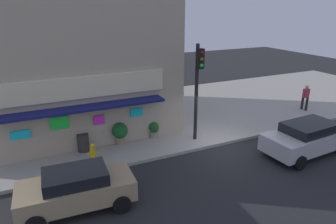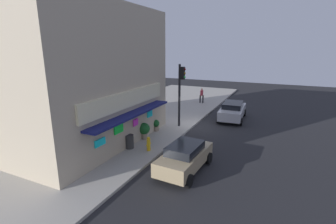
# 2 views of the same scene
# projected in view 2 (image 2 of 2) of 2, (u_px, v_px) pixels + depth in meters

# --- Properties ---
(ground_plane) EXTENTS (58.20, 58.20, 0.00)m
(ground_plane) POSITION_uv_depth(u_px,v_px,m) (195.00, 126.00, 20.34)
(ground_plane) COLOR #232326
(sidewalk) EXTENTS (38.80, 10.89, 0.15)m
(sidewalk) POSITION_uv_depth(u_px,v_px,m) (139.00, 117.00, 22.56)
(sidewalk) COLOR #A39E93
(sidewalk) RESTS_ON ground_plane
(corner_building) EXTENTS (10.77, 9.18, 8.65)m
(corner_building) POSITION_uv_depth(u_px,v_px,m) (74.00, 76.00, 16.21)
(corner_building) COLOR tan
(corner_building) RESTS_ON sidewalk
(traffic_light) EXTENTS (0.32, 0.58, 4.92)m
(traffic_light) POSITION_uv_depth(u_px,v_px,m) (181.00, 87.00, 19.07)
(traffic_light) COLOR black
(traffic_light) RESTS_ON sidewalk
(fire_hydrant) EXTENTS (0.47, 0.23, 0.89)m
(fire_hydrant) POSITION_uv_depth(u_px,v_px,m) (149.00, 144.00, 15.03)
(fire_hydrant) COLOR gold
(fire_hydrant) RESTS_ON sidewalk
(trash_can) EXTENTS (0.54, 0.54, 0.87)m
(trash_can) POSITION_uv_depth(u_px,v_px,m) (129.00, 141.00, 15.39)
(trash_can) COLOR #2D2D2D
(trash_can) RESTS_ON sidewalk
(pedestrian) EXTENTS (0.57, 0.50, 1.69)m
(pedestrian) POSITION_uv_depth(u_px,v_px,m) (202.00, 95.00, 27.90)
(pedestrian) COLOR black
(pedestrian) RESTS_ON sidewalk
(potted_plant_by_doorway) EXTENTS (0.80, 0.80, 1.13)m
(potted_plant_by_doorway) POSITION_uv_depth(u_px,v_px,m) (144.00, 130.00, 16.92)
(potted_plant_by_doorway) COLOR gray
(potted_plant_by_doorway) RESTS_ON sidewalk
(potted_plant_by_window) EXTENTS (0.55, 0.55, 0.85)m
(potted_plant_by_window) POSITION_uv_depth(u_px,v_px,m) (156.00, 125.00, 18.65)
(potted_plant_by_window) COLOR gray
(potted_plant_by_window) RESTS_ON sidewalk
(parked_car_silver) EXTENTS (4.67, 2.32, 1.55)m
(parked_car_silver) POSITION_uv_depth(u_px,v_px,m) (232.00, 110.00, 22.05)
(parked_car_silver) COLOR #B7B7BC
(parked_car_silver) RESTS_ON ground_plane
(parked_car_tan) EXTENTS (4.01, 2.10, 1.48)m
(parked_car_tan) POSITION_uv_depth(u_px,v_px,m) (185.00, 157.00, 12.80)
(parked_car_tan) COLOR #9E8966
(parked_car_tan) RESTS_ON ground_plane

